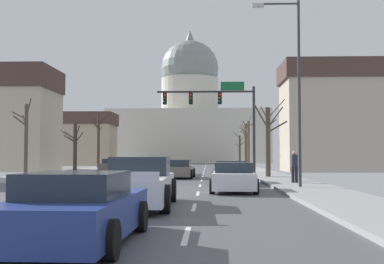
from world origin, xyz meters
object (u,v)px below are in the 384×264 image
object	(u,v)px
sedan_near_04	(77,210)
pedestrian_00	(295,165)
sedan_oncoming_00	(112,166)
pickup_truck_near_03	(138,184)
sedan_near_01	(231,173)
sedan_oncoming_01	(127,164)
street_lamp_right	(293,77)
sedan_near_00	(179,169)
sedan_near_02	(233,178)
signal_gantry	(220,107)
pedestrian_01	(295,164)

from	to	relation	value
sedan_near_04	pedestrian_00	xyz separation A→B (m)	(6.97, 16.95, 0.47)
sedan_oncoming_00	pickup_truck_near_03	bearing A→B (deg)	-77.02
sedan_near_01	sedan_oncoming_01	distance (m)	29.65
street_lamp_right	sedan_near_00	bearing A→B (deg)	118.80
sedan_near_02	sedan_near_00	bearing A→B (deg)	104.39
signal_gantry	sedan_near_02	size ratio (longest dim) A/B	1.81
street_lamp_right	sedan_near_01	bearing A→B (deg)	122.64
sedan_near_04	sedan_oncoming_00	size ratio (longest dim) A/B	1.04
signal_gantry	sedan_near_04	distance (m)	30.24
signal_gantry	street_lamp_right	xyz separation A→B (m)	(3.07, -15.96, -0.20)
street_lamp_right	sedan_near_04	distance (m)	15.82
street_lamp_right	pedestrian_01	size ratio (longest dim) A/B	5.15
sedan_near_00	pedestrian_01	xyz separation A→B (m)	(6.94, -5.90, 0.48)
sedan_near_02	sedan_oncoming_01	size ratio (longest dim) A/B	0.96
sedan_near_01	sedan_near_02	size ratio (longest dim) A/B	1.06
sedan_near_04	pedestrian_01	xyz separation A→B (m)	(7.30, 18.75, 0.48)
sedan_near_01	pedestrian_01	distance (m)	3.77
sedan_near_01	pickup_truck_near_03	world-z (taller)	pickup_truck_near_03
sedan_near_02	sedan_near_04	distance (m)	12.93
sedan_oncoming_01	sedan_near_04	bearing A→B (deg)	-81.38
sedan_oncoming_00	pedestrian_01	bearing A→B (deg)	-51.13
pedestrian_00	pedestrian_01	world-z (taller)	pedestrian_01
sedan_near_04	pedestrian_00	distance (m)	18.33
sedan_near_00	sedan_oncoming_01	xyz separation A→B (m)	(-7.29, 21.04, -0.07)
pickup_truck_near_03	sedan_near_04	world-z (taller)	pickup_truck_near_03
signal_gantry	pedestrian_00	distance (m)	13.95
pedestrian_01	sedan_oncoming_00	bearing A→B (deg)	128.87
sedan_oncoming_01	pickup_truck_near_03	bearing A→B (deg)	-79.77
pickup_truck_near_03	sedan_oncoming_00	bearing A→B (deg)	102.98
sedan_near_04	pedestrian_01	size ratio (longest dim) A/B	2.66
sedan_near_02	pickup_truck_near_03	size ratio (longest dim) A/B	0.78
sedan_near_04	pedestrian_01	bearing A→B (deg)	68.73
street_lamp_right	pedestrian_00	bearing A→B (deg)	79.57
sedan_near_02	sedan_near_04	bearing A→B (deg)	-105.65
sedan_oncoming_01	pedestrian_01	bearing A→B (deg)	-62.16
pedestrian_01	signal_gantry	bearing A→B (deg)	110.09
sedan_near_01	sedan_oncoming_01	world-z (taller)	sedan_near_01
street_lamp_right	sedan_near_00	size ratio (longest dim) A/B	1.90
sedan_near_00	sedan_near_04	xyz separation A→B (m)	(-0.36, -24.65, 0.01)
sedan_near_04	sedan_oncoming_00	xyz separation A→B (m)	(-6.69, 36.10, -0.02)
sedan_near_00	sedan_near_01	xyz separation A→B (m)	(3.27, -6.66, -0.00)
sedan_near_00	sedan_oncoming_00	size ratio (longest dim) A/B	1.06
signal_gantry	sedan_near_01	world-z (taller)	signal_gantry
signal_gantry	pedestrian_00	xyz separation A→B (m)	(3.67, -12.72, -4.39)
signal_gantry	street_lamp_right	size ratio (longest dim) A/B	0.90
pickup_truck_near_03	pedestrian_01	bearing A→B (deg)	60.23
sedan_near_01	sedan_near_00	bearing A→B (deg)	116.17
sedan_oncoming_01	pedestrian_01	world-z (taller)	pedestrian_01
sedan_oncoming_00	sedan_oncoming_01	distance (m)	9.59
sedan_near_04	pedestrian_00	size ratio (longest dim) A/B	2.68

